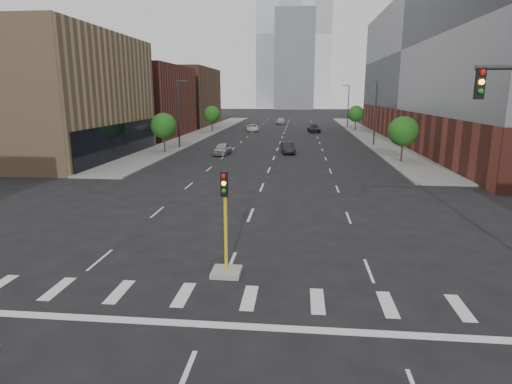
# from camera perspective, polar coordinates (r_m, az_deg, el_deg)

# --- Properties ---
(sidewalk_left_far) EXTENTS (5.00, 92.00, 0.15)m
(sidewalk_left_far) POSITION_cam_1_polar(r_m,az_deg,el_deg) (83.70, -6.67, 7.96)
(sidewalk_left_far) COLOR gray
(sidewalk_left_far) RESTS_ON ground
(sidewalk_right_far) EXTENTS (5.00, 92.00, 0.15)m
(sidewalk_right_far) POSITION_cam_1_polar(r_m,az_deg,el_deg) (82.66, 14.28, 7.58)
(sidewalk_right_far) COLOR gray
(sidewalk_right_far) RESTS_ON ground
(building_left_mid) EXTENTS (20.00, 24.00, 14.00)m
(building_left_mid) POSITION_cam_1_polar(r_m,az_deg,el_deg) (56.34, -27.46, 11.23)
(building_left_mid) COLOR #A5845D
(building_left_mid) RESTS_ON ground
(building_left_far_a) EXTENTS (20.00, 22.00, 12.00)m
(building_left_far_a) POSITION_cam_1_polar(r_m,az_deg,el_deg) (79.49, -17.08, 11.50)
(building_left_far_a) COLOR brown
(building_left_far_a) RESTS_ON ground
(building_left_far_b) EXTENTS (20.00, 24.00, 13.00)m
(building_left_far_b) POSITION_cam_1_polar(r_m,az_deg,el_deg) (103.98, -11.51, 12.32)
(building_left_far_b) COLOR brown
(building_left_far_b) RESTS_ON ground
(building_right_main) EXTENTS (24.00, 70.00, 22.00)m
(building_right_main) POSITION_cam_1_polar(r_m,az_deg,el_deg) (72.58, 28.22, 14.42)
(building_right_main) COLOR brown
(building_right_main) RESTS_ON ground
(tower_left) EXTENTS (22.00, 22.00, 70.00)m
(tower_left) POSITION_cam_1_polar(r_m,az_deg,el_deg) (229.36, 3.19, 19.96)
(tower_left) COLOR #B2B7BC
(tower_left) RESTS_ON ground
(tower_right) EXTENTS (20.00, 20.00, 80.00)m
(tower_right) POSITION_cam_1_polar(r_m,az_deg,el_deg) (269.51, 7.69, 19.91)
(tower_right) COLOR #B2B7BC
(tower_right) RESTS_ON ground
(tower_mid) EXTENTS (18.00, 18.00, 44.00)m
(tower_mid) POSITION_cam_1_polar(r_m,az_deg,el_deg) (207.97, 5.18, 17.04)
(tower_mid) COLOR slate
(tower_mid) RESTS_ON ground
(median_traffic_signal) EXTENTS (1.20, 1.20, 4.40)m
(median_traffic_signal) POSITION_cam_1_polar(r_m,az_deg,el_deg) (17.86, -4.03, -8.08)
(median_traffic_signal) COLOR #999993
(median_traffic_signal) RESTS_ON ground
(streetlight_right_a) EXTENTS (1.60, 0.22, 9.07)m
(streetlight_right_a) POSITION_cam_1_polar(r_m,az_deg,el_deg) (63.36, 15.57, 10.44)
(streetlight_right_a) COLOR #2D2D30
(streetlight_right_a) RESTS_ON ground
(streetlight_right_b) EXTENTS (1.60, 0.22, 9.07)m
(streetlight_right_b) POSITION_cam_1_polar(r_m,az_deg,el_deg) (98.03, 12.16, 11.39)
(streetlight_right_b) COLOR #2D2D30
(streetlight_right_b) RESTS_ON ground
(streetlight_left) EXTENTS (1.60, 0.22, 9.07)m
(streetlight_left) POSITION_cam_1_polar(r_m,az_deg,el_deg) (59.76, -10.26, 10.57)
(streetlight_left) COLOR #2D2D30
(streetlight_left) RESTS_ON ground
(tree_left_near) EXTENTS (3.20, 3.20, 4.85)m
(tree_left_near) POSITION_cam_1_polar(r_m,az_deg,el_deg) (55.24, -12.21, 8.62)
(tree_left_near) COLOR #382619
(tree_left_near) RESTS_ON ground
(tree_left_far) EXTENTS (3.20, 3.20, 4.85)m
(tree_left_far) POSITION_cam_1_polar(r_m,az_deg,el_deg) (84.25, -5.91, 10.27)
(tree_left_far) COLOR #382619
(tree_left_far) RESTS_ON ground
(tree_right_near) EXTENTS (3.20, 3.20, 4.85)m
(tree_right_near) POSITION_cam_1_polar(r_m,az_deg,el_deg) (48.88, 19.04, 7.66)
(tree_right_near) COLOR #382619
(tree_right_near) RESTS_ON ground
(tree_right_far) EXTENTS (3.20, 3.20, 4.85)m
(tree_right_far) POSITION_cam_1_polar(r_m,az_deg,el_deg) (88.23, 13.19, 10.13)
(tree_right_far) COLOR #382619
(tree_right_far) RESTS_ON ground
(car_near_left) EXTENTS (1.94, 4.34, 1.45)m
(car_near_left) POSITION_cam_1_polar(r_m,az_deg,el_deg) (52.76, -4.52, 5.76)
(car_near_left) COLOR #9E9FA3
(car_near_left) RESTS_ON ground
(car_mid_right) EXTENTS (2.09, 4.39, 1.39)m
(car_mid_right) POSITION_cam_1_polar(r_m,az_deg,el_deg) (53.99, 4.25, 5.90)
(car_mid_right) COLOR black
(car_mid_right) RESTS_ON ground
(car_far_left) EXTENTS (2.90, 5.11, 1.34)m
(car_far_left) POSITION_cam_1_polar(r_m,az_deg,el_deg) (85.34, -0.48, 8.54)
(car_far_left) COLOR silver
(car_far_left) RESTS_ON ground
(car_deep_right) EXTENTS (2.63, 5.25, 1.46)m
(car_deep_right) POSITION_cam_1_polar(r_m,az_deg,el_deg) (83.69, 7.72, 8.38)
(car_deep_right) COLOR black
(car_deep_right) RESTS_ON ground
(car_distant) EXTENTS (1.93, 4.77, 1.62)m
(car_distant) POSITION_cam_1_polar(r_m,az_deg,el_deg) (104.64, 3.32, 9.44)
(car_distant) COLOR #B6B7BB
(car_distant) RESTS_ON ground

